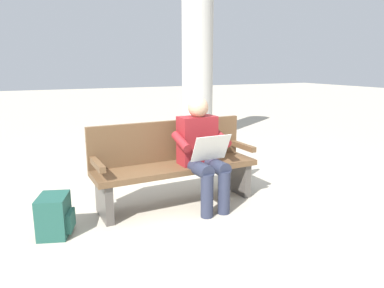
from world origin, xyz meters
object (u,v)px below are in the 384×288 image
Objects in this scene: person_seated at (202,150)px; backpack at (55,216)px; support_pillar at (197,50)px; bench_near at (174,162)px.

person_seated reaches higher than backpack.
person_seated is 1.57m from backpack.
backpack is at bearing 47.68° from support_pillar.
bench_near is 0.51× the size of support_pillar.
person_seated is 3.03× the size of backpack.
support_pillar reaches higher than backpack.
backpack is at bearing 9.87° from bench_near.
person_seated is at bearing 133.71° from bench_near.
backpack is 4.83m from support_pillar.
support_pillar reaches higher than person_seated.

